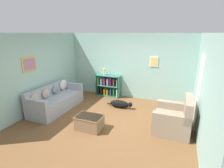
{
  "coord_description": "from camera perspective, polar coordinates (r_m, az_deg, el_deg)",
  "views": [
    {
      "loc": [
        1.94,
        -4.5,
        2.6
      ],
      "look_at": [
        0.0,
        0.4,
        1.05
      ],
      "focal_mm": 28.0,
      "sensor_mm": 36.0,
      "label": 1
    }
  ],
  "objects": [
    {
      "name": "ground_plane",
      "position": [
        5.55,
        -1.55,
        -11.56
      ],
      "size": [
        14.0,
        14.0,
        0.0
      ],
      "primitive_type": "plane",
      "color": "brown"
    },
    {
      "name": "wall_back",
      "position": [
        7.14,
        5.52,
        5.83
      ],
      "size": [
        5.6,
        0.13,
        2.6
      ],
      "color": "#93BCB2",
      "rests_on": "ground_plane"
    },
    {
      "name": "wall_left",
      "position": [
        6.49,
        -22.89,
        3.55
      ],
      "size": [
        0.13,
        5.0,
        2.6
      ],
      "color": "#93BCB2",
      "rests_on": "ground_plane"
    },
    {
      "name": "wall_right",
      "position": [
        4.74,
        28.04,
        -1.6
      ],
      "size": [
        0.16,
        5.0,
        2.6
      ],
      "color": "#93BCB2",
      "rests_on": "ground_plane"
    },
    {
      "name": "couch",
      "position": [
        6.46,
        -17.88,
        -5.07
      ],
      "size": [
        0.88,
        2.07,
        0.86
      ],
      "color": "#9399A3",
      "rests_on": "ground_plane"
    },
    {
      "name": "bookshelf",
      "position": [
        7.41,
        -1.16,
        -0.67
      ],
      "size": [
        1.05,
        0.34,
        0.9
      ],
      "color": "#2D6B56",
      "rests_on": "ground_plane"
    },
    {
      "name": "recliner_chair",
      "position": [
        5.12,
        19.61,
        -10.75
      ],
      "size": [
        0.93,
        1.03,
        0.99
      ],
      "color": "gray",
      "rests_on": "ground_plane"
    },
    {
      "name": "coffee_table",
      "position": [
        5.02,
        -7.39,
        -12.2
      ],
      "size": [
        0.73,
        0.51,
        0.39
      ],
      "color": "#846647",
      "rests_on": "ground_plane"
    },
    {
      "name": "dog",
      "position": [
        6.31,
        2.69,
        -6.52
      ],
      "size": [
        0.98,
        0.26,
        0.29
      ],
      "color": "black",
      "rests_on": "ground_plane"
    },
    {
      "name": "vase",
      "position": [
        7.3,
        -2.45,
        4.24
      ],
      "size": [
        0.11,
        0.11,
        0.29
      ],
      "color": "silver",
      "rests_on": "bookshelf"
    }
  ]
}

